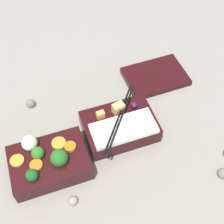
% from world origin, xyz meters
% --- Properties ---
extents(ground_plane, '(3.00, 3.00, 0.00)m').
position_xyz_m(ground_plane, '(0.00, 0.00, 0.00)').
color(ground_plane, gray).
extents(bento_tray_vegetable, '(0.18, 0.13, 0.08)m').
position_xyz_m(bento_tray_vegetable, '(-0.09, -0.01, 0.03)').
color(bento_tray_vegetable, black).
rests_on(bento_tray_vegetable, ground_plane).
extents(bento_tray_rice, '(0.18, 0.18, 0.08)m').
position_xyz_m(bento_tray_rice, '(0.10, 0.03, 0.03)').
color(bento_tray_rice, black).
rests_on(bento_tray_rice, ground_plane).
extents(bento_lid, '(0.18, 0.13, 0.02)m').
position_xyz_m(bento_lid, '(0.26, 0.17, 0.01)').
color(bento_lid, black).
rests_on(bento_lid, ground_plane).
extents(pebble_0, '(0.03, 0.03, 0.03)m').
position_xyz_m(pebble_0, '(-0.10, 0.19, 0.01)').
color(pebble_0, '#7A6B5B').
rests_on(pebble_0, ground_plane).
extents(pebble_1, '(0.03, 0.03, 0.03)m').
position_xyz_m(pebble_1, '(0.29, -0.17, 0.01)').
color(pebble_1, '#7A6B5B').
rests_on(pebble_1, ground_plane).
extents(pebble_2, '(0.02, 0.02, 0.02)m').
position_xyz_m(pebble_2, '(-0.06, -0.12, 0.01)').
color(pebble_2, gray).
rests_on(pebble_2, ground_plane).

